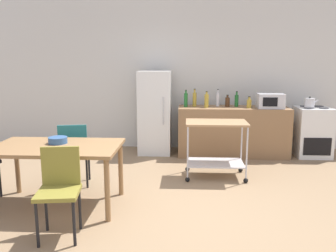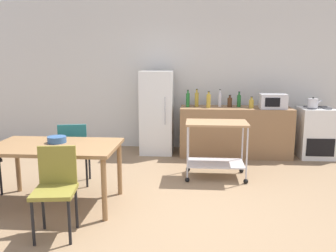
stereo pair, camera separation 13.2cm
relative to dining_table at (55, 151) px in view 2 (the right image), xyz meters
The scene contains 19 objects.
ground_plane 1.65m from the dining_table, ahead, with size 12.00×12.00×0.00m, color #8C7051.
back_wall 3.49m from the dining_table, 63.93° to the left, with size 8.40×0.12×2.90m, color silver.
kitchen_counter 3.44m from the dining_table, 45.72° to the left, with size 2.00×0.64×0.90m, color olive.
dining_table is the anchor object (origin of this frame).
chair_teal 0.70m from the dining_table, 90.88° to the left, with size 0.47×0.47×0.89m.
chair_olive 0.79m from the dining_table, 68.07° to the right, with size 0.45×0.45×0.89m.
stove_oven 4.58m from the dining_table, 32.77° to the left, with size 0.60×0.61×0.92m.
refrigerator 2.73m from the dining_table, 69.70° to the left, with size 0.60×0.63×1.55m.
kitchen_cart 2.31m from the dining_table, 30.63° to the left, with size 0.91×0.57×0.85m.
bottle_vinegar 2.91m from the dining_table, 58.09° to the left, with size 0.07×0.07×0.31m.
bottle_hot_sauce 3.06m from the dining_table, 56.24° to the left, with size 0.07×0.07×0.33m.
bottle_wine 3.07m from the dining_table, 51.41° to the left, with size 0.08×0.08×0.30m.
bottle_soy_sauce 3.34m from the dining_table, 50.43° to the left, with size 0.06×0.06×0.32m.
bottle_olive_oil 3.43m from the dining_table, 47.82° to the left, with size 0.08×0.08×0.22m.
bottle_sesame_oil 3.56m from the dining_table, 45.96° to the left, with size 0.07×0.07×0.28m.
bottle_sparkling_water 3.58m from the dining_table, 41.73° to the left, with size 0.08×0.08×0.21m.
microwave 3.86m from the dining_table, 37.95° to the left, with size 0.46×0.35×0.26m.
fruit_bowl 0.16m from the dining_table, 98.11° to the left, with size 0.23×0.23×0.08m, color #33598C.
kettle 4.43m from the dining_table, 32.53° to the left, with size 0.24×0.17×0.19m.
Camera 2 is at (0.17, -3.81, 1.74)m, focal length 37.54 mm.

